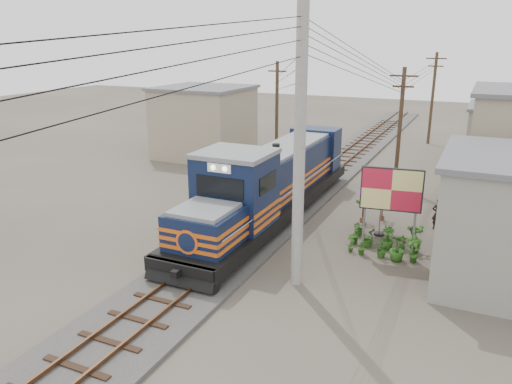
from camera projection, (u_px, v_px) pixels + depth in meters
The scene contains 14 objects.
ground at pixel (219, 260), 20.04m from camera, with size 120.00×120.00×0.00m, color #473F35.
ballast at pixel (303, 192), 28.69m from camera, with size 3.60×70.00×0.16m, color #595651.
track at pixel (303, 189), 28.64m from camera, with size 1.15×70.00×0.12m.
locomotive at pixel (271, 185), 24.10m from camera, with size 2.99×16.29×4.04m.
utility_pole_main at pixel (300, 149), 16.73m from camera, with size 0.40×0.40×10.00m.
wooden_pole_mid at pixel (400, 125), 29.29m from camera, with size 1.60×0.24×7.00m.
wooden_pole_far at pixel (433, 97), 41.24m from camera, with size 1.60×0.24×7.50m.
wooden_pole_left at pixel (277, 108), 36.58m from camera, with size 1.60×0.24×7.00m.
power_lines at pixel (294, 59), 25.24m from camera, with size 9.65×19.00×3.30m.
shophouse_left at pixel (204, 122), 37.17m from camera, with size 6.30×6.30×5.20m.
billboard at pixel (391, 192), 19.66m from camera, with size 2.40×0.43×3.72m.
market_umbrella at pixel (382, 188), 21.99m from camera, with size 2.95×2.95×2.54m.
vendor at pixel (438, 214), 23.14m from camera, with size 0.55×0.36×1.50m, color black.
plant_nursery at pixel (385, 241), 20.75m from camera, with size 3.35×2.89×1.14m.
Camera 1 is at (9.08, -16.02, 8.53)m, focal length 35.00 mm.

